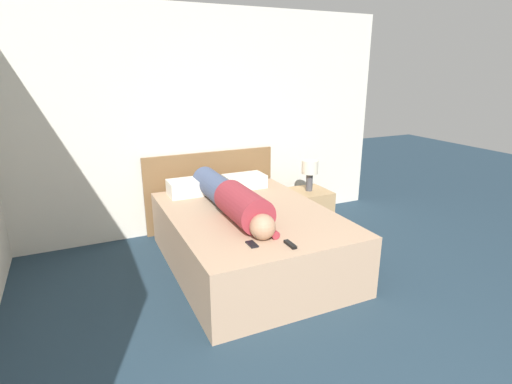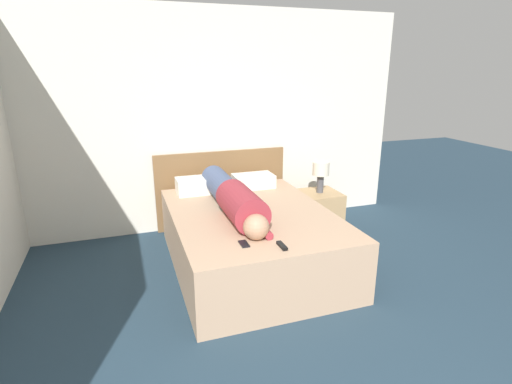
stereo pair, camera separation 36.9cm
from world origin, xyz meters
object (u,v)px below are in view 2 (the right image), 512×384
(table_lamp, at_px, (321,171))
(cell_phone, at_px, (244,244))
(nightstand, at_px, (319,210))
(bed, at_px, (251,239))
(pillow_near_headboard, at_px, (199,185))
(tv_remote, at_px, (282,246))
(person_lying, at_px, (233,198))
(pillow_second, at_px, (253,181))

(table_lamp, bearing_deg, cell_phone, -135.69)
(nightstand, xyz_separation_m, table_lamp, (0.00, 0.00, 0.50))
(nightstand, height_order, table_lamp, table_lamp)
(bed, distance_m, cell_phone, 0.81)
(pillow_near_headboard, distance_m, tv_remote, 1.67)
(table_lamp, relative_size, person_lying, 0.23)
(nightstand, bearing_deg, pillow_near_headboard, 174.81)
(table_lamp, bearing_deg, person_lying, -154.22)
(nightstand, xyz_separation_m, pillow_near_headboard, (-1.46, 0.13, 0.43))
(pillow_second, bearing_deg, person_lying, -121.39)
(pillow_near_headboard, bearing_deg, person_lying, -75.49)
(nightstand, bearing_deg, cell_phone, -135.69)
(table_lamp, bearing_deg, bed, -149.06)
(pillow_near_headboard, xyz_separation_m, cell_phone, (0.07, -1.50, -0.08))
(bed, relative_size, table_lamp, 5.39)
(cell_phone, bearing_deg, bed, 67.53)
(table_lamp, distance_m, pillow_second, 0.83)
(pillow_near_headboard, bearing_deg, tv_remote, -78.44)
(nightstand, bearing_deg, pillow_second, 170.73)
(bed, height_order, nightstand, bed)
(tv_remote, bearing_deg, nightstand, 53.18)
(pillow_near_headboard, relative_size, pillow_second, 1.05)
(bed, bearing_deg, nightstand, 30.94)
(table_lamp, xyz_separation_m, tv_remote, (-1.13, -1.51, -0.14))
(pillow_second, bearing_deg, table_lamp, -9.27)
(nightstand, distance_m, cell_phone, 1.98)
(nightstand, distance_m, person_lying, 1.49)
(tv_remote, bearing_deg, cell_phone, 152.01)
(person_lying, bearing_deg, bed, -17.31)
(table_lamp, height_order, tv_remote, table_lamp)
(nightstand, xyz_separation_m, tv_remote, (-1.13, -1.51, 0.35))
(nightstand, height_order, pillow_near_headboard, pillow_near_headboard)
(tv_remote, bearing_deg, table_lamp, 53.18)
(table_lamp, xyz_separation_m, cell_phone, (-1.40, -1.36, -0.15))
(bed, relative_size, tv_remote, 13.70)
(bed, xyz_separation_m, pillow_second, (0.29, 0.80, 0.36))
(pillow_near_headboard, distance_m, cell_phone, 1.50)
(table_lamp, bearing_deg, tv_remote, -126.82)
(pillow_near_headboard, xyz_separation_m, tv_remote, (0.34, -1.64, -0.07))
(bed, bearing_deg, person_lying, 162.69)
(person_lying, xyz_separation_m, cell_phone, (-0.13, -0.75, -0.14))
(table_lamp, height_order, pillow_near_headboard, table_lamp)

